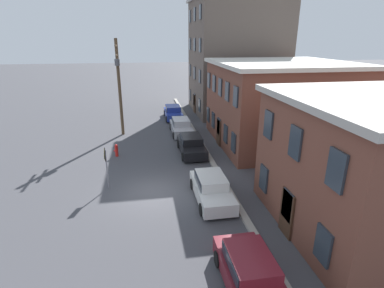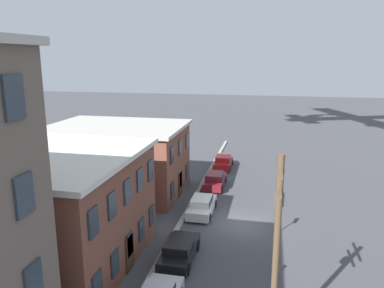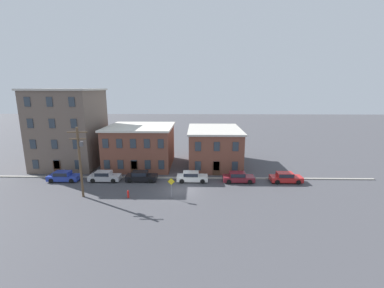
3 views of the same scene
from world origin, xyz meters
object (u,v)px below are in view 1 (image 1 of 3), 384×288
Objects in this scene: car_silver at (181,126)px; fire_hydrant at (116,150)px; car_black at (191,144)px; utility_pole at (119,83)px; car_white at (212,187)px; car_blue at (173,112)px; caution_sign at (106,161)px; car_maroon at (251,273)px.

fire_hydrant is at bearing -49.09° from car_silver.
car_black is 9.16m from utility_pole.
car_silver is 12.60m from car_white.
utility_pole is at bearing -45.77° from car_blue.
caution_sign is 11.36m from utility_pole.
caution_sign is at bearing -19.46° from car_blue.
car_maroon is 15.35m from fire_hydrant.
fire_hydrant is at bearing -2.11° from utility_pole.
fire_hydrant is (-14.24, -5.71, -0.27)m from car_maroon.
car_blue is 5.88m from car_silver.
caution_sign reaches higher than car_white.
car_blue is at bearing -178.60° from car_silver.
car_blue and car_white have the same top height.
caution_sign reaches higher than fire_hydrant.
car_white is 1.00× the size of car_maroon.
caution_sign reaches higher than car_maroon.
car_maroon is (6.60, -0.07, 0.00)m from car_white.
fire_hydrant is (-5.32, 0.14, -1.29)m from caution_sign.
fire_hydrant is (-7.65, -5.78, -0.27)m from car_white.
car_black is at bearing 1.39° from car_blue.
car_maroon is 4.58× the size of fire_hydrant.
caution_sign is at bearing -29.67° from car_silver.
car_blue is at bearing 160.54° from caution_sign.
car_blue is 17.15m from caution_sign.
caution_sign reaches higher than car_blue.
caution_sign is (-8.93, -5.84, 1.02)m from car_maroon.
car_maroon is (25.07, 0.14, 0.00)m from car_blue.
car_black is at bearing 179.55° from car_white.
car_white is (7.33, -0.06, 0.00)m from car_black.
car_white is at bearing 37.08° from fire_hydrant.
car_blue is 1.66× the size of caution_sign.
car_blue is 1.00× the size of car_maroon.
car_black is at bearing 129.92° from caution_sign.
car_black is 0.51× the size of utility_pole.
car_blue is at bearing 152.79° from fire_hydrant.
fire_hydrant is at bearing 178.52° from caution_sign.
caution_sign reaches higher than car_silver.
car_silver is 0.51× the size of utility_pole.
fire_hydrant is (5.61, -0.21, -4.40)m from utility_pole.
utility_pole is at bearing -164.51° from car_maroon.
car_white is at bearing -0.45° from car_black.
car_silver is at bearing 179.99° from car_maroon.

